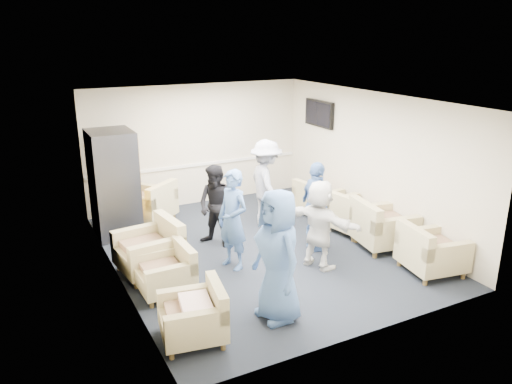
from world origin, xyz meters
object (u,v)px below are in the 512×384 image
armchair_left_mid (168,273)px  armchair_left_far (152,251)px  armchair_right_far (316,200)px  armchair_corner (150,205)px  armchair_right_midnear (380,228)px  person_mid_right (316,207)px  armchair_right_near (429,253)px  person_mid_left (233,220)px  person_back_left (217,206)px  person_back_right (266,184)px  person_front_right (320,224)px  armchair_left_near (197,317)px  armchair_right_midfar (354,216)px  vending_machine (114,183)px  person_front_left (278,256)px

armchair_left_mid → armchair_left_far: size_ratio=0.77×
armchair_right_far → armchair_corner: (-3.31, 1.16, 0.05)m
armchair_right_midnear → person_mid_right: 1.27m
armchair_right_near → person_mid_left: size_ratio=0.60×
armchair_corner → person_mid_left: bearing=66.4°
person_back_left → person_back_right: 1.36m
armchair_left_mid → armchair_left_far: 0.77m
person_back_right → person_front_right: (-0.11, -2.05, -0.13)m
person_mid_left → armchair_right_midnear: bearing=61.3°
armchair_right_far → person_front_right: bearing=139.4°
armchair_left_near → person_back_left: bearing=161.8°
armchair_left_far → armchair_left_mid: bearing=-5.4°
armchair_right_midfar → vending_machine: bearing=53.6°
armchair_left_mid → armchair_right_near: armchair_right_near is taller
person_back_left → person_front_right: (1.16, -1.59, -0.00)m
vending_machine → person_mid_left: size_ratio=1.21×
armchair_left_mid → armchair_right_midfar: size_ratio=0.79×
person_mid_left → person_back_left: bearing=154.8°
armchair_left_near → armchair_left_mid: bearing=-172.7°
armchair_left_near → armchair_left_far: 2.11m
armchair_left_near → armchair_left_far: armchair_left_far is taller
vending_machine → person_front_left: 4.25m
armchair_right_near → armchair_left_far: bearing=71.7°
armchair_right_midnear → person_mid_left: 2.79m
armchair_left_mid → armchair_right_midfar: armchair_right_midfar is taller
armchair_right_far → person_front_left: bearing=131.2°
vending_machine → person_back_left: (1.51, -1.41, -0.26)m
armchair_right_near → armchair_right_midnear: 1.16m
armchair_left_near → armchair_right_midnear: (4.00, 1.19, 0.06)m
person_mid_left → person_mid_right: person_mid_left is taller
armchair_right_midfar → armchair_right_far: bearing=-6.6°
person_front_right → armchair_corner: bearing=11.4°
armchair_corner → person_mid_right: size_ratio=0.80×
armchair_left_near → armchair_left_far: bearing=-171.2°
person_back_right → armchair_right_midfar: bearing=-123.3°
armchair_right_near → person_back_left: 3.71m
armchair_right_midfar → person_mid_left: size_ratio=0.60×
armchair_right_far → person_front_right: (-1.38, -2.13, 0.43)m
armchair_left_far → vending_machine: (-0.14, 1.93, 0.65)m
armchair_left_mid → person_back_left: size_ratio=0.52×
armchair_right_near → vending_machine: bearing=55.2°
person_mid_left → person_back_right: 1.97m
armchair_right_midnear → armchair_right_far: (-0.06, 1.99, -0.06)m
armchair_right_near → person_front_right: person_front_right is taller
armchair_left_near → person_back_right: size_ratio=0.51×
vending_machine → person_back_left: 2.08m
armchair_left_far → armchair_right_near: armchair_left_far is taller
person_mid_left → armchair_right_near: bearing=40.4°
armchair_right_far → person_front_left: (-2.77, -3.19, 0.60)m
armchair_right_midnear → person_front_left: bearing=122.0°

